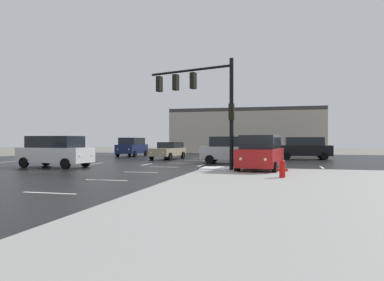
% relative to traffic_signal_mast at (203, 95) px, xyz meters
% --- Properties ---
extents(ground_plane, '(120.00, 120.00, 0.00)m').
position_rel_traffic_signal_mast_xyz_m(ground_plane, '(-3.10, 4.20, -4.38)').
color(ground_plane, slate).
extents(road_asphalt, '(44.00, 44.00, 0.02)m').
position_rel_traffic_signal_mast_xyz_m(road_asphalt, '(-3.10, 4.20, -4.37)').
color(road_asphalt, black).
rests_on(road_asphalt, ground_plane).
extents(snow_strip_curbside, '(4.00, 1.60, 0.06)m').
position_rel_traffic_signal_mast_xyz_m(snow_strip_curbside, '(1.90, 0.20, -4.21)').
color(snow_strip_curbside, white).
rests_on(snow_strip_curbside, sidewalk_corner).
extents(lane_markings, '(36.15, 36.15, 0.01)m').
position_rel_traffic_signal_mast_xyz_m(lane_markings, '(-1.89, 2.82, -4.36)').
color(lane_markings, silver).
rests_on(lane_markings, road_asphalt).
extents(traffic_signal_mast, '(5.39, 1.91, 6.15)m').
position_rel_traffic_signal_mast_xyz_m(traffic_signal_mast, '(0.00, 0.00, 0.00)').
color(traffic_signal_mast, black).
rests_on(traffic_signal_mast, sidewalk_corner).
extents(fire_hydrant, '(0.48, 0.26, 0.79)m').
position_rel_traffic_signal_mast_xyz_m(fire_hydrant, '(4.42, -3.98, -3.85)').
color(fire_hydrant, red).
rests_on(fire_hydrant, sidewalk_corner).
extents(strip_building_background, '(21.23, 8.00, 6.22)m').
position_rel_traffic_signal_mast_xyz_m(strip_building_background, '(-0.53, 32.46, -1.28)').
color(strip_building_background, '#BCB29E').
rests_on(strip_building_background, ground_plane).
extents(suv_silver, '(4.89, 2.30, 2.03)m').
position_rel_traffic_signal_mast_xyz_m(suv_silver, '(0.79, 6.98, -3.29)').
color(suv_silver, '#B7BABF').
rests_on(suv_silver, road_asphalt).
extents(suv_black, '(4.95, 2.47, 2.03)m').
position_rel_traffic_signal_mast_xyz_m(suv_black, '(6.38, 14.58, -3.29)').
color(suv_black, black).
rests_on(suv_black, road_asphalt).
extents(suv_navy, '(2.26, 4.88, 2.03)m').
position_rel_traffic_signal_mast_xyz_m(suv_navy, '(-11.58, 16.48, -3.29)').
color(suv_navy, '#141E47').
rests_on(suv_navy, road_asphalt).
extents(sedan_tan, '(2.41, 4.67, 1.58)m').
position_rel_traffic_signal_mast_xyz_m(sedan_tan, '(-5.84, 11.69, -3.53)').
color(sedan_tan, tan).
rests_on(sedan_tan, road_asphalt).
extents(suv_red, '(2.61, 4.99, 2.03)m').
position_rel_traffic_signal_mast_xyz_m(suv_red, '(3.27, 0.36, -3.29)').
color(suv_red, '#B21919').
rests_on(suv_red, road_asphalt).
extents(suv_white, '(4.98, 2.58, 2.03)m').
position_rel_traffic_signal_mast_xyz_m(suv_white, '(-9.91, 0.27, -3.29)').
color(suv_white, white).
rests_on(suv_white, road_asphalt).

